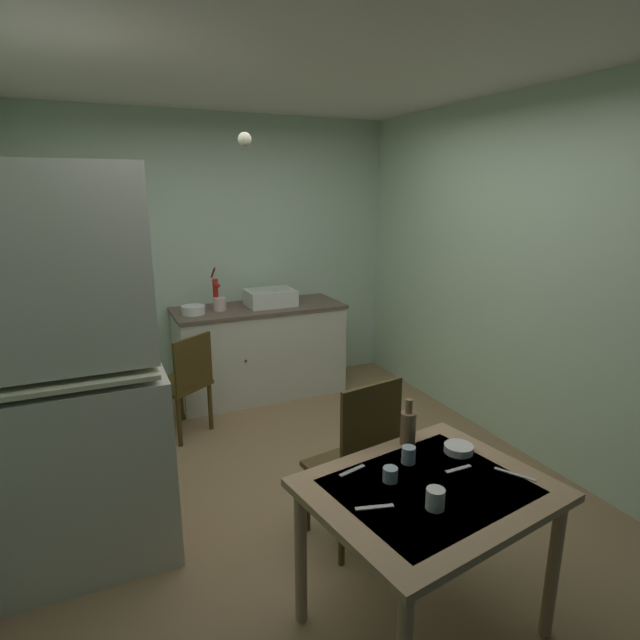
% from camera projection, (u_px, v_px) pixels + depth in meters
% --- Properties ---
extents(ground_plane, '(5.09, 5.09, 0.00)m').
position_uv_depth(ground_plane, '(305.00, 492.00, 3.36)').
color(ground_plane, '#8D704C').
extents(wall_back, '(3.52, 0.10, 2.61)m').
position_uv_depth(wall_back, '(219.00, 257.00, 4.87)').
color(wall_back, '#B5D1B9').
rests_on(wall_back, ground).
extents(wall_right, '(0.10, 4.19, 2.61)m').
position_uv_depth(wall_right, '(525.00, 278.00, 3.73)').
color(wall_right, '#B8D6B4').
rests_on(wall_right, ground).
extents(ceiling_slab, '(3.52, 4.19, 0.10)m').
position_uv_depth(ceiling_slab, '(301.00, 48.00, 2.69)').
color(ceiling_slab, silver).
extents(hutch_cabinet, '(0.85, 0.58, 2.06)m').
position_uv_depth(hutch_cabinet, '(76.00, 390.00, 2.54)').
color(hutch_cabinet, beige).
rests_on(hutch_cabinet, ground).
extents(counter_cabinet, '(1.57, 0.64, 0.87)m').
position_uv_depth(counter_cabinet, '(260.00, 351.00, 4.87)').
color(counter_cabinet, beige).
rests_on(counter_cabinet, ground).
extents(sink_basin, '(0.44, 0.34, 0.15)m').
position_uv_depth(sink_basin, '(270.00, 297.00, 4.79)').
color(sink_basin, silver).
rests_on(sink_basin, counter_cabinet).
extents(hand_pump, '(0.05, 0.27, 0.39)m').
position_uv_depth(hand_pump, '(216.00, 291.00, 4.60)').
color(hand_pump, '#B21E19').
rests_on(hand_pump, counter_cabinet).
extents(mixing_bowl_counter, '(0.21, 0.21, 0.07)m').
position_uv_depth(mixing_bowl_counter, '(193.00, 310.00, 4.46)').
color(mixing_bowl_counter, white).
rests_on(mixing_bowl_counter, counter_cabinet).
extents(stoneware_crock, '(0.11, 0.11, 0.12)m').
position_uv_depth(stoneware_crock, '(220.00, 304.00, 4.59)').
color(stoneware_crock, beige).
rests_on(stoneware_crock, counter_cabinet).
extents(dining_table, '(1.10, 0.94, 0.72)m').
position_uv_depth(dining_table, '(428.00, 507.00, 2.18)').
color(dining_table, tan).
rests_on(dining_table, ground).
extents(chair_far_side, '(0.46, 0.46, 0.99)m').
position_uv_depth(chair_far_side, '(358.00, 462.00, 2.75)').
color(chair_far_side, '#47371A').
rests_on(chair_far_side, ground).
extents(chair_by_counter, '(0.56, 0.56, 0.84)m').
position_uv_depth(chair_by_counter, '(184.00, 382.00, 4.04)').
color(chair_by_counter, '#453614').
rests_on(chair_by_counter, ground).
extents(serving_bowl_wide, '(0.14, 0.14, 0.04)m').
position_uv_depth(serving_bowl_wide, '(459.00, 449.00, 2.42)').
color(serving_bowl_wide, white).
rests_on(serving_bowl_wide, dining_table).
extents(mug_dark, '(0.06, 0.06, 0.08)m').
position_uv_depth(mug_dark, '(408.00, 455.00, 2.33)').
color(mug_dark, '#9EB2C6').
rests_on(mug_dark, dining_table).
extents(teacup_cream, '(0.07, 0.07, 0.08)m').
position_uv_depth(teacup_cream, '(435.00, 499.00, 1.99)').
color(teacup_cream, white).
rests_on(teacup_cream, dining_table).
extents(mug_tall, '(0.07, 0.07, 0.06)m').
position_uv_depth(mug_tall, '(390.00, 474.00, 2.18)').
color(mug_tall, '#9EB2C6').
rests_on(mug_tall, dining_table).
extents(glass_bottle, '(0.08, 0.08, 0.23)m').
position_uv_depth(glass_bottle, '(408.00, 426.00, 2.49)').
color(glass_bottle, olive).
rests_on(glass_bottle, dining_table).
extents(table_knife, '(0.10, 0.16, 0.00)m').
position_uv_depth(table_knife, '(515.00, 474.00, 2.24)').
color(table_knife, silver).
rests_on(table_knife, dining_table).
extents(teaspoon_near_bowl, '(0.15, 0.06, 0.00)m').
position_uv_depth(teaspoon_near_bowl, '(374.00, 507.00, 2.01)').
color(teaspoon_near_bowl, beige).
rests_on(teaspoon_near_bowl, dining_table).
extents(teaspoon_by_cup, '(0.13, 0.02, 0.00)m').
position_uv_depth(teaspoon_by_cup, '(458.00, 469.00, 2.28)').
color(teaspoon_by_cup, beige).
rests_on(teaspoon_by_cup, dining_table).
extents(serving_spoon, '(0.14, 0.05, 0.00)m').
position_uv_depth(serving_spoon, '(352.00, 471.00, 2.27)').
color(serving_spoon, beige).
rests_on(serving_spoon, dining_table).
extents(pendant_bulb, '(0.08, 0.08, 0.08)m').
position_uv_depth(pendant_bulb, '(245.00, 139.00, 2.94)').
color(pendant_bulb, '#F9EFCC').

